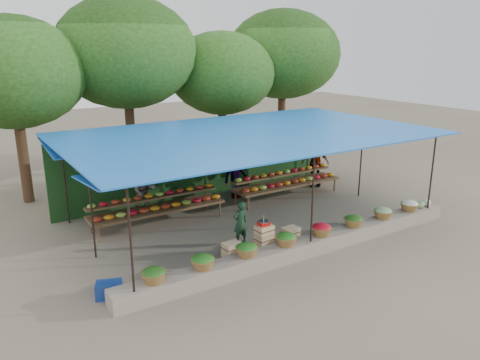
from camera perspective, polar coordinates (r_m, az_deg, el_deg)
ground at (r=14.72m, az=1.14°, el=-5.07°), size 60.00×60.00×0.00m
stone_curb at (r=12.63m, az=8.12°, el=-8.01°), size 10.60×0.55×0.40m
stall_canopy at (r=14.02m, az=1.06°, el=5.26°), size 10.80×6.60×2.82m
produce_baskets at (r=12.42m, az=7.83°, el=-6.59°), size 8.98×0.58×0.34m
netting_backdrop at (r=16.94m, az=-4.74°, el=2.18°), size 10.60×0.06×2.50m
tree_row at (r=19.30m, az=-7.83°, el=14.18°), size 16.51×5.50×7.12m
fruit_table_left at (r=14.55m, az=-10.05°, el=-3.05°), size 4.21×0.95×0.93m
fruit_table_right at (r=16.96m, az=5.70°, el=-0.08°), size 4.21×0.95×0.93m
crate_counter at (r=12.52m, az=2.83°, el=-7.51°), size 2.38×0.38×0.77m
weighing_scale at (r=12.32m, az=2.89°, el=-5.25°), size 0.28×0.28×0.30m
vendor_seated at (r=12.94m, az=0.05°, el=-5.23°), size 0.45×0.30×1.23m
customer_left at (r=15.42m, az=-11.65°, el=-1.22°), size 0.90×0.76×1.63m
customer_mid at (r=16.66m, az=-0.43°, el=0.60°), size 1.18×0.78×1.72m
customer_right at (r=18.34m, az=9.14°, el=2.03°), size 1.15×0.91×1.82m
blue_crate_front at (r=10.93m, az=-15.55°, el=-12.94°), size 0.51×0.44×0.26m
blue_crate_back at (r=10.92m, az=-15.67°, el=-12.76°), size 0.67×0.58×0.34m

